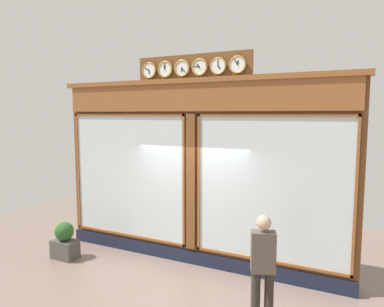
# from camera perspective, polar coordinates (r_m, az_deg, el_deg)

# --- Properties ---
(shop_facade) EXTENTS (6.60, 0.42, 4.37)m
(shop_facade) POSITION_cam_1_polar(r_m,az_deg,el_deg) (7.53, 0.43, -2.83)
(shop_facade) COLOR brown
(shop_facade) RESTS_ON ground_plane
(pedestrian) EXTENTS (0.42, 0.34, 1.69)m
(pedestrian) POSITION_cam_1_polar(r_m,az_deg,el_deg) (5.69, 11.26, -17.03)
(pedestrian) COLOR #312A24
(pedestrian) RESTS_ON ground_plane
(planter_box) EXTENTS (0.56, 0.36, 0.41)m
(planter_box) POSITION_cam_1_polar(r_m,az_deg,el_deg) (8.62, -19.62, -14.21)
(planter_box) COLOR #4C4742
(planter_box) RESTS_ON ground_plane
(planter_shrub) EXTENTS (0.41, 0.41, 0.41)m
(planter_shrub) POSITION_cam_1_polar(r_m,az_deg,el_deg) (8.48, -19.73, -11.63)
(planter_shrub) COLOR #285623
(planter_shrub) RESTS_ON planter_box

